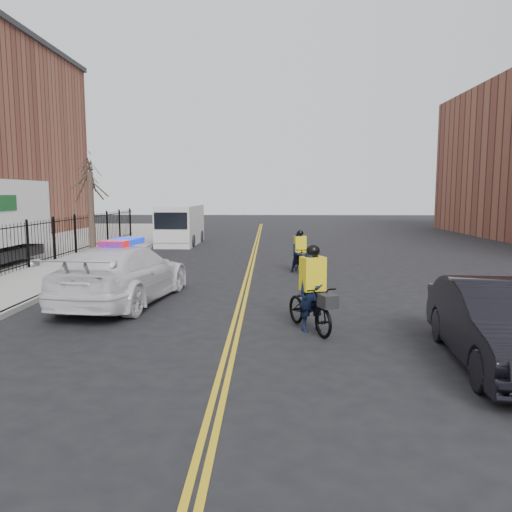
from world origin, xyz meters
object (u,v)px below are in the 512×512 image
object	(u,v)px
police_cruiser	(123,274)
cargo_van	(180,226)
dark_sedan	(500,325)
cyclist_near	(313,301)
cyclist_far	(300,256)

from	to	relation	value
police_cruiser	cargo_van	xyz separation A→B (m)	(-1.29, 16.52, 0.33)
dark_sedan	cyclist_near	xyz separation A→B (m)	(-3.20, 2.29, -0.07)
cargo_van	cyclist_far	bearing A→B (deg)	-57.22
dark_sedan	cargo_van	xyz separation A→B (m)	(-9.68, 21.63, 0.40)
cargo_van	cyclist_near	world-z (taller)	cargo_van
cargo_van	cyclist_near	distance (m)	20.40
dark_sedan	cyclist_far	distance (m)	11.24
dark_sedan	cyclist_far	xyz separation A→B (m)	(-2.96, 10.84, -0.10)
dark_sedan	cargo_van	distance (m)	23.70
police_cruiser	cargo_van	world-z (taller)	cargo_van
cargo_van	cyclist_far	world-z (taller)	cargo_van
police_cruiser	cargo_van	distance (m)	16.58
cyclist_far	cyclist_near	bearing A→B (deg)	-103.69
cyclist_near	dark_sedan	bearing A→B (deg)	-58.44
dark_sedan	cargo_van	size ratio (longest dim) A/B	0.81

